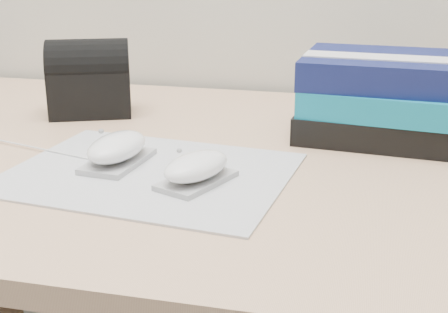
% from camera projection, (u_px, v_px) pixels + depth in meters
% --- Properties ---
extents(desk, '(1.60, 0.80, 0.73)m').
position_uv_depth(desk, '(319.00, 283.00, 1.02)').
color(desk, tan).
rests_on(desk, ground).
extents(mousepad, '(0.39, 0.32, 0.00)m').
position_uv_depth(mousepad, '(149.00, 173.00, 0.83)').
color(mousepad, '#999BA2').
rests_on(mousepad, desk).
extents(mouse_rear, '(0.08, 0.12, 0.05)m').
position_uv_depth(mouse_rear, '(117.00, 149.00, 0.85)').
color(mouse_rear, '#A4A4A6').
rests_on(mouse_rear, mousepad).
extents(mouse_front, '(0.09, 0.12, 0.04)m').
position_uv_depth(mouse_front, '(196.00, 169.00, 0.78)').
color(mouse_front, '#A3A3A5').
rests_on(mouse_front, mousepad).
extents(usb_cable, '(0.19, 0.06, 0.00)m').
position_uv_depth(usb_cable, '(46.00, 150.00, 0.91)').
color(usb_cable, silver).
rests_on(usb_cable, mousepad).
extents(book_stack, '(0.28, 0.23, 0.13)m').
position_uv_depth(book_stack, '(387.00, 97.00, 0.97)').
color(book_stack, black).
rests_on(book_stack, desk).
extents(pouch, '(0.17, 0.14, 0.13)m').
position_uv_depth(pouch, '(89.00, 78.00, 1.10)').
color(pouch, black).
rests_on(pouch, desk).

